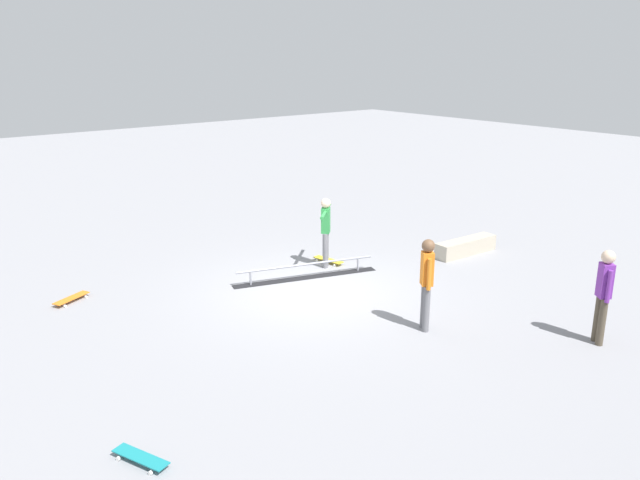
% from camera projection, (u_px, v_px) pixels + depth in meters
% --- Properties ---
extents(ground_plane, '(60.00, 60.00, 0.00)m').
position_uv_depth(ground_plane, '(315.00, 291.00, 13.24)').
color(ground_plane, gray).
extents(grind_rail, '(3.24, 1.24, 0.34)m').
position_uv_depth(grind_rail, '(306.00, 272.00, 13.97)').
color(grind_rail, black).
rests_on(grind_rail, ground_plane).
extents(skate_ledge, '(1.82, 0.50, 0.38)m').
position_uv_depth(skate_ledge, '(466.00, 247.00, 15.59)').
color(skate_ledge, '#B2A893').
rests_on(skate_ledge, ground_plane).
extents(skater_main, '(1.02, 0.95, 1.64)m').
position_uv_depth(skater_main, '(326.00, 228.00, 14.46)').
color(skater_main, slate).
rests_on(skater_main, ground_plane).
extents(skateboard_main, '(0.36, 0.82, 0.09)m').
position_uv_depth(skateboard_main, '(328.00, 260.00, 14.98)').
color(skateboard_main, yellow).
rests_on(skateboard_main, ground_plane).
extents(bystander_purple_shirt, '(0.29, 0.35, 1.68)m').
position_uv_depth(bystander_purple_shirt, '(604.00, 291.00, 10.64)').
color(bystander_purple_shirt, brown).
rests_on(bystander_purple_shirt, ground_plane).
extents(bystander_orange_shirt, '(0.29, 0.36, 1.71)m').
position_uv_depth(bystander_orange_shirt, '(427.00, 279.00, 11.16)').
color(bystander_orange_shirt, slate).
rests_on(bystander_orange_shirt, ground_plane).
extents(loose_skateboard_orange, '(0.81, 0.52, 0.09)m').
position_uv_depth(loose_skateboard_orange, '(71.00, 298.00, 12.67)').
color(loose_skateboard_orange, orange).
rests_on(loose_skateboard_orange, ground_plane).
extents(loose_skateboard_teal, '(0.47, 0.82, 0.09)m').
position_uv_depth(loose_skateboard_teal, '(141.00, 457.00, 7.72)').
color(loose_skateboard_teal, teal).
rests_on(loose_skateboard_teal, ground_plane).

